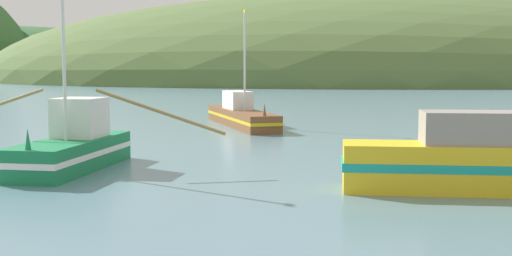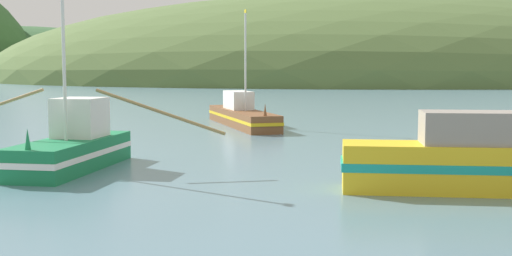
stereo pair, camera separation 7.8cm
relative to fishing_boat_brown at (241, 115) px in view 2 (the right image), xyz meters
The scene contains 4 objects.
hill_far_left 233.07m from the fishing_boat_brown, 114.59° to the left, with size 157.15×125.72×37.80m, color #2D562D.
hill_mid_right 145.43m from the fishing_boat_brown, 79.38° to the left, with size 200.33×160.27×45.01m, color #516B38.
fishing_boat_brown is the anchor object (origin of this frame).
fishing_boat_green 18.35m from the fishing_boat_brown, 107.95° to the right, with size 11.45×6.92×6.42m.
Camera 2 is at (-0.65, -1.52, 3.80)m, focal length 45.62 mm.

